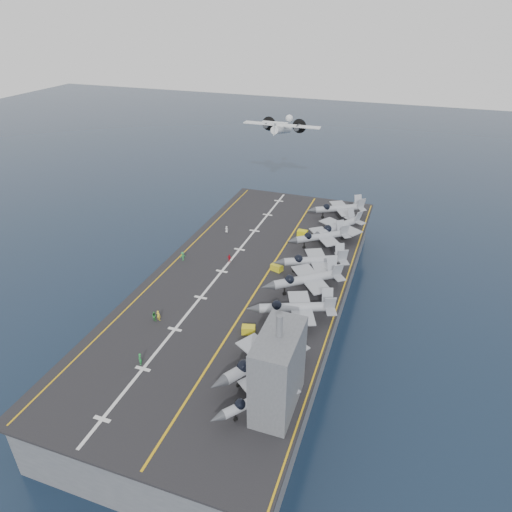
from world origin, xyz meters
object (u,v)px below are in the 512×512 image
(tow_cart_a, at_px, (248,330))
(transport_plane, at_px, (282,130))
(island_superstructure, at_px, (278,363))
(fighter_jet_0, at_px, (258,397))

(tow_cart_a, distance_m, transport_plane, 80.96)
(tow_cart_a, height_order, transport_plane, transport_plane)
(island_superstructure, height_order, tow_cart_a, island_superstructure)
(island_superstructure, height_order, transport_plane, transport_plane)
(fighter_jet_0, xyz_separation_m, transport_plane, (-24.73, 92.58, 12.08))
(fighter_jet_0, bearing_deg, tow_cart_a, 114.89)
(island_superstructure, bearing_deg, fighter_jet_0, -144.14)
(fighter_jet_0, height_order, tow_cart_a, fighter_jet_0)
(fighter_jet_0, distance_m, transport_plane, 96.59)
(transport_plane, bearing_deg, tow_cart_a, -77.06)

